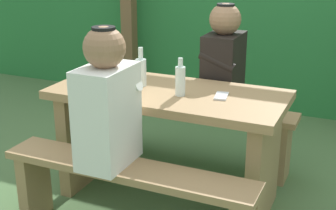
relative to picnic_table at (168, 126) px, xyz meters
name	(u,v)px	position (x,y,z in m)	size (l,w,h in m)	color
ground_plane	(168,196)	(0.00, 0.00, -0.49)	(12.00, 12.00, 0.00)	#4D6D41
hedge_backdrop	(261,11)	(0.00, 2.31, 0.39)	(6.40, 0.88, 1.77)	#277136
pergola_post_left	(129,5)	(-1.17, 1.68, 0.47)	(0.12, 0.12, 1.92)	brown
picnic_table	(168,126)	(0.00, 0.00, 0.00)	(1.40, 0.64, 0.72)	#9E7A51
bench_near	(127,188)	(0.00, -0.53, -0.16)	(1.40, 0.24, 0.46)	#9E7A51
bench_far	(198,122)	(0.00, 0.53, -0.16)	(1.40, 0.24, 0.46)	#9E7A51
person_white_shirt	(107,103)	(-0.10, -0.53, 0.30)	(0.25, 0.35, 0.72)	white
person_black_coat	(223,62)	(0.17, 0.53, 0.30)	(0.25, 0.35, 0.72)	black
drinking_glass	(133,86)	(-0.16, -0.14, 0.27)	(0.07, 0.07, 0.09)	silver
bottle_left	(180,80)	(0.10, -0.06, 0.32)	(0.06, 0.06, 0.22)	silver
bottle_right	(141,71)	(-0.19, 0.03, 0.32)	(0.07, 0.07, 0.24)	silver
cell_phone	(221,96)	(0.33, 0.01, 0.23)	(0.07, 0.14, 0.01)	silver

